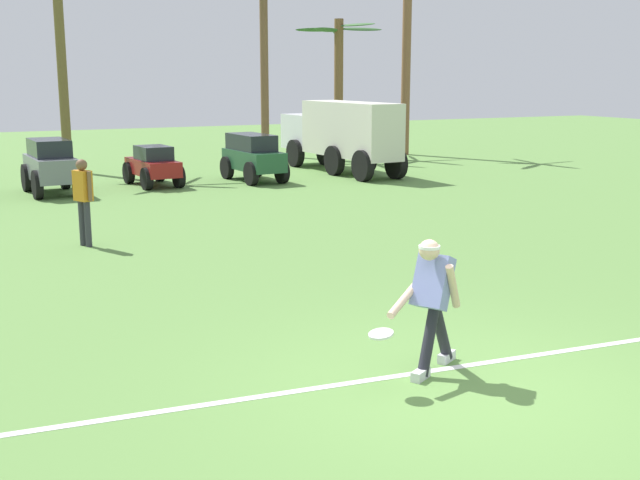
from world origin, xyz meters
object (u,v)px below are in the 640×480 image
object	(u,v)px
parked_car_slot_e	(253,156)
box_truck	(341,133)
parked_car_slot_d	(153,165)
palm_tree_far_left	(59,25)
palm_tree_right_of_centre	(339,75)
palm_tree_far_right	(406,41)
teammate_near_sideline	(83,194)
frisbee_in_flight	(381,334)
frisbee_thrower	(432,298)
parked_car_slot_c	(50,165)
palm_tree_left_of_centre	(263,39)

from	to	relation	value
parked_car_slot_e	box_truck	size ratio (longest dim) A/B	0.41
parked_car_slot_d	palm_tree_far_left	size ratio (longest dim) A/B	0.31
palm_tree_right_of_centre	parked_car_slot_e	bearing A→B (deg)	-135.31
parked_car_slot_e	palm_tree_far_left	bearing A→B (deg)	133.06
parked_car_slot_e	palm_tree_far_right	distance (m)	10.01
teammate_near_sideline	frisbee_in_flight	bearing A→B (deg)	-80.63
box_truck	palm_tree_far_right	xyz separation A→B (m)	(4.83, 3.99, 3.03)
teammate_near_sideline	palm_tree_far_right	bearing A→B (deg)	39.99
parked_car_slot_d	palm_tree_right_of_centre	world-z (taller)	palm_tree_right_of_centre
palm_tree_right_of_centre	palm_tree_far_right	bearing A→B (deg)	-21.32
frisbee_thrower	parked_car_slot_c	world-z (taller)	frisbee_thrower
frisbee_thrower	box_truck	world-z (taller)	box_truck
teammate_near_sideline	parked_car_slot_d	bearing A→B (deg)	66.80
parked_car_slot_c	palm_tree_far_right	bearing A→B (deg)	19.44
frisbee_thrower	palm_tree_left_of_centre	distance (m)	23.31
frisbee_thrower	palm_tree_far_left	size ratio (longest dim) A/B	0.20
teammate_near_sideline	parked_car_slot_d	xyz separation A→B (m)	(3.15, 7.35, -0.38)
frisbee_in_flight	palm_tree_right_of_centre	size ratio (longest dim) A/B	0.06
palm_tree_far_right	teammate_near_sideline	bearing A→B (deg)	-140.01
frisbee_in_flight	box_truck	distance (m)	17.82
teammate_near_sideline	palm_tree_far_left	xyz separation A→B (m)	(1.56, 11.82, 3.56)
box_truck	palm_tree_right_of_centre	size ratio (longest dim) A/B	1.18
box_truck	palm_tree_left_of_centre	xyz separation A→B (m)	(-0.07, 6.14, 3.07)
teammate_near_sideline	box_truck	world-z (taller)	box_truck
teammate_near_sideline	parked_car_slot_c	xyz separation A→B (m)	(0.39, 6.98, -0.20)
parked_car_slot_d	frisbee_in_flight	bearing A→B (deg)	-96.66
palm_tree_right_of_centre	teammate_near_sideline	bearing A→B (deg)	-132.61
parked_car_slot_e	palm_tree_left_of_centre	world-z (taller)	palm_tree_left_of_centre
parked_car_slot_d	palm_tree_far_left	distance (m)	6.17
parked_car_slot_c	parked_car_slot_e	xyz separation A→B (m)	(5.60, 0.10, -0.02)
box_truck	palm_tree_far_right	distance (m)	6.96
palm_tree_far_left	palm_tree_right_of_centre	xyz separation A→B (m)	(10.15, 0.91, -1.50)
box_truck	palm_tree_far_left	world-z (taller)	palm_tree_far_left
palm_tree_far_right	frisbee_thrower	bearing A→B (deg)	-121.33
parked_car_slot_c	palm_tree_right_of_centre	world-z (taller)	palm_tree_right_of_centre
parked_car_slot_e	palm_tree_left_of_centre	size ratio (longest dim) A/B	0.35
palm_tree_right_of_centre	parked_car_slot_c	bearing A→B (deg)	-153.06
parked_car_slot_c	palm_tree_left_of_centre	size ratio (longest dim) A/B	0.35
parked_car_slot_d	palm_tree_right_of_centre	size ratio (longest dim) A/B	0.45
frisbee_thrower	palm_tree_left_of_centre	world-z (taller)	palm_tree_left_of_centre
frisbee_in_flight	palm_tree_far_right	distance (m)	23.95
parked_car_slot_d	box_truck	world-z (taller)	box_truck
frisbee_in_flight	parked_car_slot_e	xyz separation A→B (m)	(4.66, 15.21, 0.15)
frisbee_in_flight	palm_tree_left_of_centre	distance (m)	23.74
palm_tree_far_left	palm_tree_left_of_centre	size ratio (longest dim) A/B	1.05
teammate_near_sideline	parked_car_slot_c	distance (m)	6.99
palm_tree_left_of_centre	palm_tree_right_of_centre	xyz separation A→B (m)	(2.54, -1.23, -1.31)
palm_tree_far_right	parked_car_slot_c	bearing A→B (deg)	-160.56
parked_car_slot_e	palm_tree_left_of_centre	xyz separation A→B (m)	(3.18, 6.89, 3.58)
teammate_near_sideline	palm_tree_far_left	size ratio (longest dim) A/B	0.22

